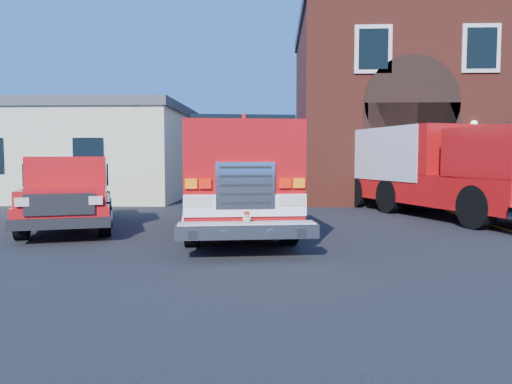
{
  "coord_description": "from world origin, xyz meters",
  "views": [
    {
      "loc": [
        0.38,
        -10.3,
        1.94
      ],
      "look_at": [
        0.0,
        -1.2,
        1.3
      ],
      "focal_mm": 35.0,
      "sensor_mm": 36.0,
      "label": 1
    }
  ],
  "objects_px": {
    "side_building": "(79,152)",
    "fire_engine": "(232,174)",
    "fire_station": "(458,108)",
    "secondary_truck": "(438,167)",
    "pickup_truck": "(70,194)"
  },
  "relations": [
    {
      "from": "side_building",
      "to": "fire_engine",
      "type": "distance_m",
      "value": 12.49
    },
    {
      "from": "fire_station",
      "to": "secondary_truck",
      "type": "height_order",
      "value": "fire_station"
    },
    {
      "from": "pickup_truck",
      "to": "secondary_truck",
      "type": "height_order",
      "value": "secondary_truck"
    },
    {
      "from": "secondary_truck",
      "to": "side_building",
      "type": "bearing_deg",
      "value": 156.52
    },
    {
      "from": "fire_engine",
      "to": "side_building",
      "type": "bearing_deg",
      "value": 130.8
    },
    {
      "from": "fire_station",
      "to": "fire_engine",
      "type": "xyz_separation_m",
      "value": [
        -9.85,
        -10.42,
        -2.79
      ]
    },
    {
      "from": "side_building",
      "to": "fire_engine",
      "type": "height_order",
      "value": "side_building"
    },
    {
      "from": "fire_station",
      "to": "secondary_truck",
      "type": "bearing_deg",
      "value": -113.55
    },
    {
      "from": "side_building",
      "to": "secondary_truck",
      "type": "height_order",
      "value": "side_building"
    },
    {
      "from": "fire_station",
      "to": "pickup_truck",
      "type": "distance_m",
      "value": 18.24
    },
    {
      "from": "fire_station",
      "to": "secondary_truck",
      "type": "relative_size",
      "value": 1.59
    },
    {
      "from": "fire_station",
      "to": "side_building",
      "type": "height_order",
      "value": "fire_station"
    },
    {
      "from": "pickup_truck",
      "to": "fire_station",
      "type": "bearing_deg",
      "value": 37.02
    },
    {
      "from": "fire_engine",
      "to": "pickup_truck",
      "type": "height_order",
      "value": "fire_engine"
    },
    {
      "from": "side_building",
      "to": "pickup_truck",
      "type": "relative_size",
      "value": 1.61
    }
  ]
}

